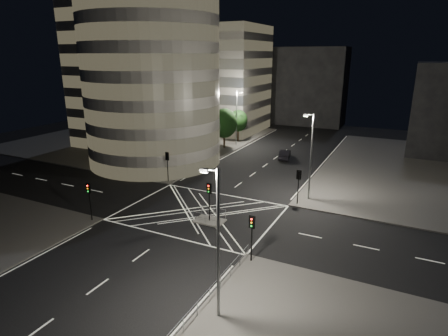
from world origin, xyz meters
The scene contains 24 objects.
ground centered at (0.00, 0.00, 0.00)m, with size 120.00×120.00×0.00m, color black.
sidewalk_far_left centered at (-29.00, 27.00, 0.07)m, with size 42.00×42.00×0.15m, color #55524F.
central_island centered at (2.00, -1.50, 0.07)m, with size 3.00×2.00×0.15m, color slate.
office_tower_curved centered at (-20.74, 18.74, 12.65)m, with size 30.00×29.00×27.20m.
office_block_rear centered at (-22.00, 42.00, 11.15)m, with size 24.00×16.00×22.00m, color gray.
building_far_end centered at (-4.00, 58.00, 9.00)m, with size 18.00×8.00×18.00m, color black.
tree_a centered at (-10.50, 9.00, 4.89)m, with size 3.77×3.77×6.92m.
tree_b centered at (-10.50, 15.00, 5.31)m, with size 5.03×5.03×8.06m.
tree_c centered at (-10.50, 21.00, 5.00)m, with size 4.13×4.13×7.24m.
tree_d centered at (-10.50, 27.00, 4.59)m, with size 4.57×4.57×7.08m.
tree_e centered at (-10.50, 33.00, 4.13)m, with size 3.63×3.63×6.08m.
traffic_signal_fl centered at (-8.80, 6.80, 2.91)m, with size 0.55×0.22×4.00m.
traffic_signal_nl centered at (-8.80, -6.80, 2.91)m, with size 0.55×0.22×4.00m.
traffic_signal_fr centered at (8.80, 6.80, 2.91)m, with size 0.55×0.22×4.00m.
traffic_signal_nr centered at (8.80, -6.80, 2.91)m, with size 0.55×0.22×4.00m.
traffic_signal_island centered at (2.00, -1.50, 2.91)m, with size 0.55×0.22×4.00m.
street_lamp_left_near centered at (-9.44, 12.00, 5.54)m, with size 1.25×0.25×10.00m.
street_lamp_left_far centered at (-9.44, 30.00, 5.54)m, with size 1.25×0.25×10.00m.
street_lamp_right_far centered at (9.44, 9.00, 5.54)m, with size 1.25×0.25×10.00m.
street_lamp_right_near centered at (9.44, -14.00, 5.54)m, with size 1.25×0.25×10.00m.
railing_near_right centered at (8.30, -12.15, 0.70)m, with size 0.06×11.70×1.10m, color slate.
railing_island_south centered at (2.00, -2.40, 0.70)m, with size 2.80×0.06×1.10m, color slate.
railing_island_north centered at (2.00, -0.60, 0.70)m, with size 2.80×0.06×1.10m, color slate.
sedan centered at (1.50, 25.08, 0.75)m, with size 1.60×4.58×1.51m, color black.
Camera 1 is at (18.94, -32.13, 16.39)m, focal length 30.00 mm.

